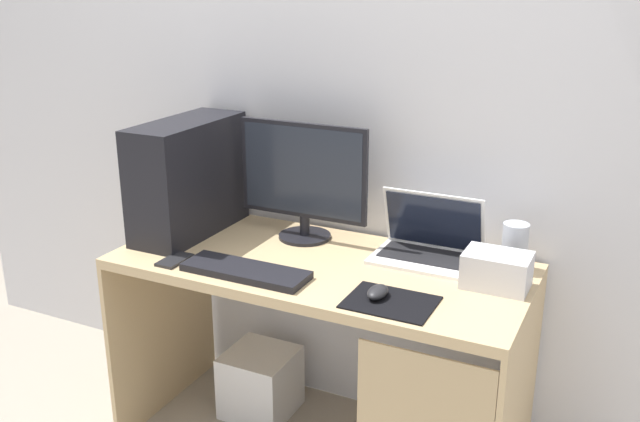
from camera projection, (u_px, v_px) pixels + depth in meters
name	position (u px, v px, depth m)	size (l,w,h in m)	color
wall_back	(365.00, 80.00, 2.48)	(4.00, 0.05, 2.60)	silver
desk	(323.00, 305.00, 2.40)	(1.39, 0.63, 0.74)	tan
pc_tower	(188.00, 177.00, 2.58)	(0.20, 0.50, 0.42)	black
monitor	(303.00, 180.00, 2.50)	(0.49, 0.19, 0.43)	black
laptop	(428.00, 245.00, 2.38)	(0.35, 0.23, 0.23)	white
speaker	(515.00, 247.00, 2.28)	(0.08, 0.08, 0.16)	#B7BCC6
projector	(497.00, 270.00, 2.16)	(0.20, 0.14, 0.11)	silver
keyboard	(246.00, 271.00, 2.26)	(0.42, 0.14, 0.02)	black
mousepad	(390.00, 302.00, 2.07)	(0.26, 0.20, 0.01)	black
mouse_left	(378.00, 292.00, 2.09)	(0.06, 0.10, 0.03)	#232326
cell_phone	(175.00, 260.00, 2.36)	(0.07, 0.13, 0.01)	#232326
subwoofer	(261.00, 382.00, 2.78)	(0.26, 0.26, 0.26)	white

